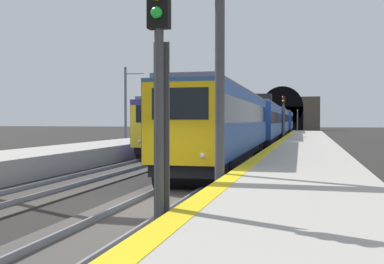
# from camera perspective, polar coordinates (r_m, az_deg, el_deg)

# --- Properties ---
(ground_plane) EXTENTS (320.00, 320.00, 0.00)m
(ground_plane) POSITION_cam_1_polar(r_m,az_deg,el_deg) (13.69, -4.50, -9.17)
(ground_plane) COLOR #282623
(platform_right) EXTENTS (112.00, 4.08, 0.99)m
(platform_right) POSITION_cam_1_polar(r_m,az_deg,el_deg) (12.91, 13.08, -7.63)
(platform_right) COLOR #ADA89E
(platform_right) RESTS_ON ground_plane
(platform_right_edge_strip) EXTENTS (112.00, 0.50, 0.01)m
(platform_right_edge_strip) POSITION_cam_1_polar(r_m,az_deg,el_deg) (13.00, 5.15, -5.32)
(platform_right_edge_strip) COLOR yellow
(platform_right_edge_strip) RESTS_ON platform_right
(track_main_line) EXTENTS (160.00, 3.06, 0.21)m
(track_main_line) POSITION_cam_1_polar(r_m,az_deg,el_deg) (13.68, -4.51, -9.00)
(track_main_line) COLOR #4C4742
(track_main_line) RESTS_ON ground_plane
(track_adjacent_line) EXTENTS (160.00, 3.05, 0.21)m
(track_adjacent_line) POSITION_cam_1_polar(r_m,az_deg,el_deg) (15.84, -21.18, -7.66)
(track_adjacent_line) COLOR #423D38
(track_adjacent_line) RESTS_ON ground_plane
(train_main_approaching) EXTENTS (80.51, 3.13, 5.06)m
(train_main_approaching) POSITION_cam_1_polar(r_m,az_deg,el_deg) (55.13, 9.70, 1.29)
(train_main_approaching) COLOR #264C99
(train_main_approaching) RESTS_ON ground_plane
(train_adjacent_platform) EXTENTS (40.97, 2.92, 3.97)m
(train_adjacent_platform) POSITION_cam_1_polar(r_m,az_deg,el_deg) (47.19, 3.11, 1.11)
(train_adjacent_platform) COLOR navy
(train_adjacent_platform) RESTS_ON ground_plane
(railway_signal_near) EXTENTS (0.39, 0.38, 5.14)m
(railway_signal_near) POSITION_cam_1_polar(r_m,az_deg,el_deg) (8.00, -4.06, 5.69)
(railway_signal_near) COLOR #38383D
(railway_signal_near) RESTS_ON ground_plane
(railway_signal_mid) EXTENTS (0.39, 0.38, 5.00)m
(railway_signal_mid) POSITION_cam_1_polar(r_m,az_deg,el_deg) (47.91, 11.21, 1.93)
(railway_signal_mid) COLOR #4C4C54
(railway_signal_mid) RESTS_ON ground_plane
(railway_signal_far) EXTENTS (0.39, 0.38, 5.11)m
(railway_signal_far) POSITION_cam_1_polar(r_m,az_deg,el_deg) (108.56, 12.88, 1.67)
(railway_signal_far) COLOR #4C4C54
(railway_signal_far) RESTS_ON ground_plane
(overhead_signal_gantry) EXTENTS (0.70, 8.72, 7.70)m
(overhead_signal_gantry) POSITION_cam_1_polar(r_m,az_deg,el_deg) (15.00, -13.09, 13.91)
(overhead_signal_gantry) COLOR #3F3F47
(overhead_signal_gantry) RESTS_ON ground_plane
(tunnel_portal) EXTENTS (2.68, 18.99, 11.33)m
(tunnel_portal) POSITION_cam_1_polar(r_m,az_deg,el_deg) (123.05, 11.08, 2.27)
(tunnel_portal) COLOR #51473D
(tunnel_portal) RESTS_ON ground_plane
(catenary_mast_near) EXTENTS (0.22, 1.79, 7.18)m
(catenary_mast_near) POSITION_cam_1_polar(r_m,az_deg,el_deg) (40.96, -8.16, 3.06)
(catenary_mast_near) COLOR #595B60
(catenary_mast_near) RESTS_ON ground_plane
(catenary_mast_far) EXTENTS (0.22, 1.71, 8.44)m
(catenary_mast_far) POSITION_cam_1_polar(r_m,az_deg,el_deg) (72.51, 1.79, 2.87)
(catenary_mast_far) COLOR #595B60
(catenary_mast_far) RESTS_ON ground_plane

